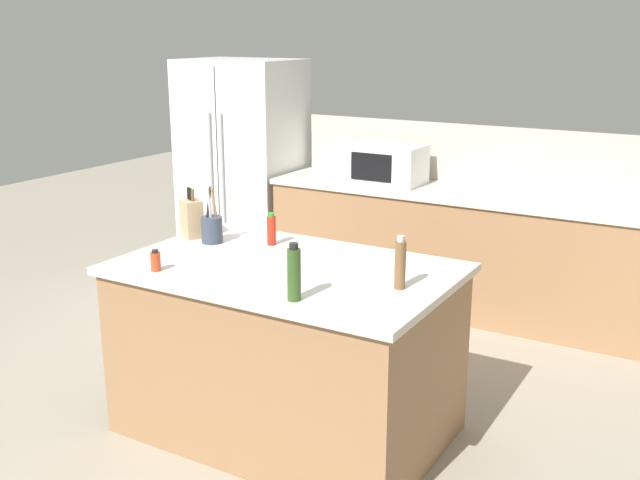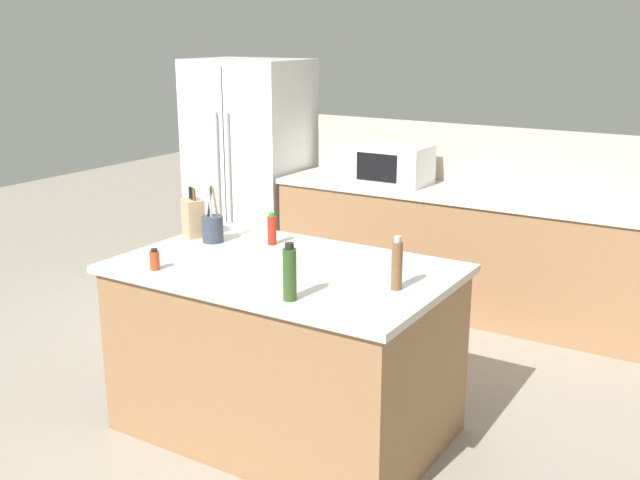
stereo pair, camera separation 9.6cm
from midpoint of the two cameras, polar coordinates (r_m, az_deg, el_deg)
name	(u,v)px [view 2 (the right image)]	position (r m, az deg, el deg)	size (l,w,h in m)	color
ground_plane	(287,428)	(4.24, -1.89, -14.13)	(14.00, 14.00, 0.00)	gray
back_counter_run	(483,255)	(5.77, 12.75, -1.12)	(3.32, 0.66, 0.94)	#936B47
wall_backsplash	(502,157)	(5.91, 14.18, 6.14)	(3.28, 0.03, 0.46)	#B2A899
kitchen_island	(286,349)	(4.02, -1.95, -8.29)	(1.72, 1.09, 0.94)	#936B47
refrigerator	(250,166)	(6.71, -4.92, 5.61)	(1.00, 0.75, 1.86)	white
microwave	(393,164)	(5.91, 6.08, 5.76)	(0.55, 0.39, 0.30)	white
knife_block	(193,217)	(4.41, -9.02, 1.71)	(0.16, 0.15, 0.29)	tan
utensil_crock	(213,228)	(4.29, -7.54, 0.93)	(0.12, 0.12, 0.32)	#333D4C
pepper_grinder	(397,265)	(3.49, 6.67, -1.87)	(0.05, 0.05, 0.26)	brown
spice_jar_paprika	(155,260)	(3.85, -11.79, -1.50)	(0.05, 0.05, 0.11)	#B73D1E
hot_sauce_bottle	(272,230)	(4.20, -3.04, 0.80)	(0.05, 0.05, 0.18)	red
olive_oil_bottle	(290,273)	(3.33, -1.50, -2.56)	(0.06, 0.06, 0.27)	#2D4C1E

